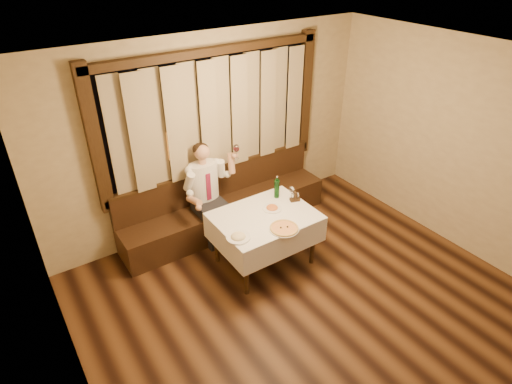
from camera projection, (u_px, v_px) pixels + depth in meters
room at (305, 189)px, 4.51m from camera, size 5.01×6.01×2.81m
banquette at (225, 208)px, 6.37m from camera, size 3.20×0.61×0.94m
dining_table at (265, 222)px, 5.47m from camera, size 1.27×0.97×0.76m
pizza at (284, 228)px, 5.15m from camera, size 0.37×0.37×0.04m
pasta_red at (272, 207)px, 5.52m from camera, size 0.25×0.25×0.08m
pasta_cream at (238, 235)px, 4.99m from camera, size 0.29×0.29×0.10m
green_bottle at (277, 188)px, 5.72m from camera, size 0.07×0.07×0.32m
table_wine_glass at (292, 190)px, 5.67m from camera, size 0.07×0.07×0.19m
cruet_caddy at (295, 198)px, 5.68m from camera, size 0.14×0.10×0.14m
seated_man at (207, 186)px, 5.89m from camera, size 0.80×0.60×1.44m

